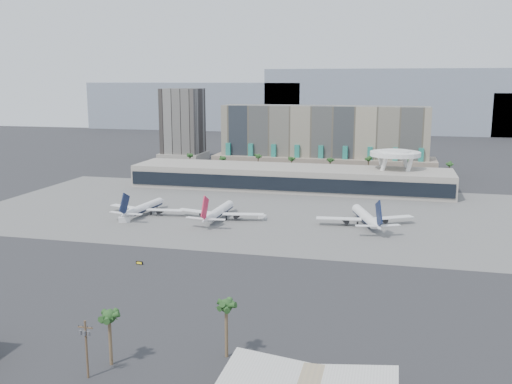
% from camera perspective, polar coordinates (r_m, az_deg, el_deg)
% --- Properties ---
extents(ground, '(900.00, 900.00, 0.00)m').
position_cam_1_polar(ground, '(204.52, -2.34, -5.29)').
color(ground, '#232326').
rests_on(ground, ground).
extents(apron_pad, '(260.00, 130.00, 0.06)m').
position_cam_1_polar(apron_pad, '(256.07, 1.08, -1.91)').
color(apron_pad, '#5B5B59').
rests_on(apron_pad, ground).
extents(mountain_ridge, '(680.00, 60.00, 70.00)m').
position_cam_1_polar(mountain_ridge, '(659.54, 11.57, 8.47)').
color(mountain_ridge, gray).
rests_on(mountain_ridge, ground).
extents(hotel, '(140.00, 30.00, 42.00)m').
position_cam_1_polar(hotel, '(367.85, 6.74, 4.65)').
color(hotel, gray).
rests_on(hotel, ground).
extents(office_tower, '(30.00, 30.00, 52.00)m').
position_cam_1_polar(office_tower, '(417.74, -7.31, 6.24)').
color(office_tower, black).
rests_on(office_tower, ground).
extents(terminal, '(170.00, 32.50, 14.50)m').
position_cam_1_polar(terminal, '(307.52, 3.34, 1.51)').
color(terminal, gray).
rests_on(terminal, ground).
extents(saucer_structure, '(26.00, 26.00, 21.89)m').
position_cam_1_polar(saucer_structure, '(306.92, 13.74, 3.44)').
color(saucer_structure, white).
rests_on(saucer_structure, ground).
extents(palm_row, '(157.80, 2.80, 13.10)m').
position_cam_1_polar(palm_row, '(340.10, 5.59, 3.08)').
color(palm_row, brown).
rests_on(palm_row, ground).
extents(utility_pole, '(3.20, 0.85, 12.00)m').
position_cam_1_polar(utility_pole, '(119.60, -16.63, -14.39)').
color(utility_pole, '#4C3826').
rests_on(utility_pole, ground).
extents(airliner_left, '(35.53, 36.73, 12.69)m').
position_cam_1_polar(airliner_left, '(253.35, -11.11, -1.53)').
color(airliner_left, white).
rests_on(airliner_left, ground).
extents(airliner_centre, '(38.35, 39.49, 13.63)m').
position_cam_1_polar(airliner_centre, '(240.18, -3.74, -1.97)').
color(airliner_centre, white).
rests_on(airliner_centre, ground).
extents(airliner_right, '(38.77, 40.12, 14.33)m').
position_cam_1_polar(airliner_right, '(233.84, 10.94, -2.47)').
color(airliner_right, white).
rests_on(airliner_right, ground).
extents(service_vehicle_a, '(5.13, 3.92, 2.26)m').
position_cam_1_polar(service_vehicle_a, '(241.89, -13.03, -2.71)').
color(service_vehicle_a, silver).
rests_on(service_vehicle_a, ground).
extents(service_vehicle_b, '(3.34, 2.10, 1.64)m').
position_cam_1_polar(service_vehicle_b, '(241.98, 0.65, -2.49)').
color(service_vehicle_b, white).
rests_on(service_vehicle_b, ground).
extents(taxiway_sign, '(2.34, 0.49, 1.06)m').
position_cam_1_polar(taxiway_sign, '(186.73, -11.58, -6.95)').
color(taxiway_sign, black).
rests_on(taxiway_sign, ground).
extents(near_palm_a, '(6.00, 6.00, 11.96)m').
position_cam_1_polar(near_palm_a, '(122.69, -14.46, -12.58)').
color(near_palm_a, brown).
rests_on(near_palm_a, ground).
extents(near_palm_b, '(6.00, 6.00, 12.94)m').
position_cam_1_polar(near_palm_b, '(121.87, -3.00, -11.90)').
color(near_palm_b, brown).
rests_on(near_palm_b, ground).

